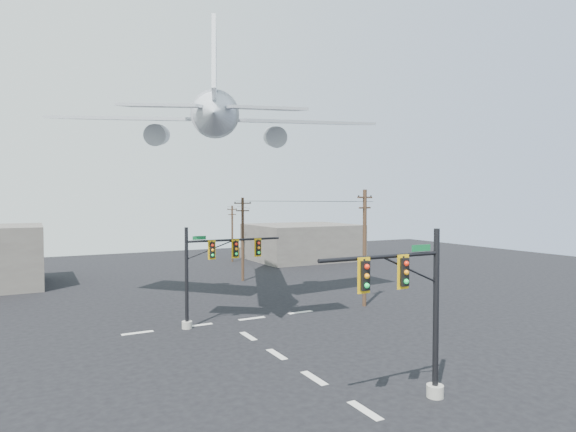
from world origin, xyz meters
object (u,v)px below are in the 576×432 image
utility_pole_c (232,232)px  utility_pole_b (243,237)px  utility_pole_a (365,245)px  signal_mast_near (415,311)px  signal_mast_far (212,269)px  airliner (217,118)px

utility_pole_c → utility_pole_b: bearing=-121.5°
utility_pole_a → utility_pole_c: utility_pole_a is taller
signal_mast_near → utility_pole_a: 18.44m
utility_pole_b → utility_pole_c: 15.74m
signal_mast_far → utility_pole_b: bearing=60.8°
utility_pole_a → airliner: bearing=132.2°
utility_pole_b → utility_pole_c: size_ratio=1.14×
signal_mast_far → signal_mast_near: bearing=-77.9°
utility_pole_b → signal_mast_near: bearing=-83.2°
signal_mast_far → airliner: airliner is taller
utility_pole_a → utility_pole_b: 16.18m
signal_mast_near → signal_mast_far: bearing=102.1°
signal_mast_near → utility_pole_a: bearing=59.5°
utility_pole_b → utility_pole_c: bearing=89.1°
utility_pole_a → signal_mast_far: bearing=162.1°
signal_mast_far → utility_pole_c: (13.40, 30.65, 0.21)m
utility_pole_c → airliner: airliner is taller
signal_mast_far → airliner: size_ratio=0.27×
utility_pole_a → airliner: size_ratio=0.35×
signal_mast_far → utility_pole_b: 17.91m
utility_pole_a → utility_pole_b: utility_pole_a is taller
signal_mast_far → utility_pole_a: (12.75, -0.04, 1.06)m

